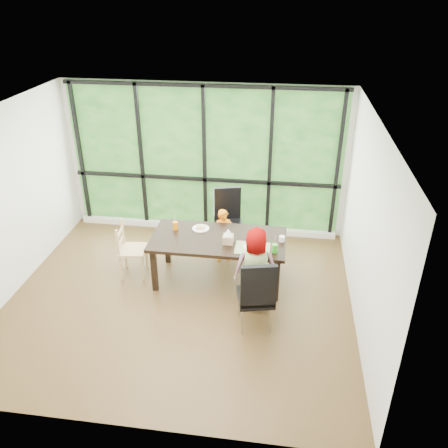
{
  "coord_description": "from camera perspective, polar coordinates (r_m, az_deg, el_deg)",
  "views": [
    {
      "loc": [
        1.41,
        -5.35,
        4.18
      ],
      "look_at": [
        0.59,
        0.45,
        1.05
      ],
      "focal_mm": 36.85,
      "sensor_mm": 36.0,
      "label": 1
    }
  ],
  "objects": [
    {
      "name": "tissue",
      "position": [
        6.67,
        0.53,
        -1.01
      ],
      "size": [
        0.12,
        0.12,
        0.11
      ],
      "primitive_type": "cone",
      "color": "white",
      "rests_on": "tissue_box"
    },
    {
      "name": "crepe_rolls_far",
      "position": [
        7.13,
        -2.91,
        -0.38
      ],
      "size": [
        0.15,
        0.12,
        0.04
      ],
      "primitive_type": null,
      "color": "tan",
      "rests_on": "plate_far"
    },
    {
      "name": "chair_window_leather",
      "position": [
        7.82,
        0.59,
        0.37
      ],
      "size": [
        0.56,
        0.56,
        1.08
      ],
      "primitive_type": "cube",
      "rotation": [
        0.0,
        0.0,
        0.26
      ],
      "color": "black",
      "rests_on": "ground"
    },
    {
      "name": "child_older",
      "position": [
        6.43,
        3.83,
        -5.58
      ],
      "size": [
        0.66,
        0.48,
        1.24
      ],
      "primitive_type": "imported",
      "rotation": [
        0.0,
        0.0,
        3.29
      ],
      "color": "gray",
      "rests_on": "ground"
    },
    {
      "name": "white_mug",
      "position": [
        6.84,
        7.19,
        -1.84
      ],
      "size": [
        0.08,
        0.08,
        0.09
      ],
      "primitive_type": "cylinder",
      "color": "white",
      "rests_on": "dining_table"
    },
    {
      "name": "tissue_box",
      "position": [
        6.73,
        0.53,
        -1.89
      ],
      "size": [
        0.15,
        0.15,
        0.13
      ],
      "primitive_type": "cube",
      "color": "tan",
      "rests_on": "dining_table"
    },
    {
      "name": "ground",
      "position": [
        6.93,
        -5.44,
        -9.13
      ],
      "size": [
        5.0,
        5.0,
        0.0
      ],
      "primitive_type": "plane",
      "color": "black",
      "rests_on": "ground"
    },
    {
      "name": "placemat",
      "position": [
        6.64,
        3.56,
        -3.02
      ],
      "size": [
        0.5,
        0.37,
        0.01
      ],
      "primitive_type": "cube",
      "color": "tan",
      "rests_on": "dining_table"
    },
    {
      "name": "chair_interior_leather",
      "position": [
        6.12,
        3.94,
        -8.47
      ],
      "size": [
        0.55,
        0.55,
        1.08
      ],
      "primitive_type": "cube",
      "rotation": [
        0.0,
        0.0,
        3.36
      ],
      "color": "black",
      "rests_on": "ground"
    },
    {
      "name": "plate_near",
      "position": [
        6.66,
        3.57,
        -2.86
      ],
      "size": [
        0.27,
        0.27,
        0.02
      ],
      "primitive_type": "cylinder",
      "color": "white",
      "rests_on": "dining_table"
    },
    {
      "name": "window_mullions",
      "position": [
        8.17,
        -2.43,
        7.82
      ],
      "size": [
        4.8,
        0.06,
        2.65
      ],
      "primitive_type": null,
      "color": "black",
      "rests_on": "back_wall"
    },
    {
      "name": "plate_far",
      "position": [
        7.14,
        -2.9,
        -0.56
      ],
      "size": [
        0.26,
        0.26,
        0.02
      ],
      "primitive_type": "cylinder",
      "color": "white",
      "rests_on": "dining_table"
    },
    {
      "name": "dining_table",
      "position": [
        7.08,
        -0.69,
        -4.39
      ],
      "size": [
        2.1,
        1.17,
        0.75
      ],
      "primitive_type": "cube",
      "rotation": [
        0.0,
        0.0,
        0.09
      ],
      "color": "black",
      "rests_on": "ground"
    },
    {
      "name": "crepe_rolls_near",
      "position": [
        6.65,
        3.58,
        -2.66
      ],
      "size": [
        0.15,
        0.12,
        0.04
      ],
      "primitive_type": null,
      "color": "tan",
      "rests_on": "plate_near"
    },
    {
      "name": "orange_cup",
      "position": [
        7.13,
        -6.06,
        -0.21
      ],
      "size": [
        0.08,
        0.08,
        0.13
      ],
      "primitive_type": "cylinder",
      "color": "orange",
      "rests_on": "dining_table"
    },
    {
      "name": "child_toddler",
      "position": [
        7.54,
        -0.02,
        -1.43
      ],
      "size": [
        0.4,
        0.33,
        0.92
      ],
      "primitive_type": "imported",
      "rotation": [
        0.0,
        0.0,
        0.4
      ],
      "color": "orange",
      "rests_on": "ground"
    },
    {
      "name": "straw_white",
      "position": [
        7.09,
        -6.1,
        0.53
      ],
      "size": [
        0.01,
        0.04,
        0.2
      ],
      "primitive_type": "cylinder",
      "rotation": [
        0.14,
        0.0,
        0.0
      ],
      "color": "white",
      "rests_on": "orange_cup"
    },
    {
      "name": "back_wall",
      "position": [
        8.23,
        -2.36,
        7.97
      ],
      "size": [
        5.0,
        0.0,
        5.0
      ],
      "primitive_type": "plane",
      "rotation": [
        1.57,
        0.0,
        0.0
      ],
      "color": "silver",
      "rests_on": "ground"
    },
    {
      "name": "foliage_backdrop",
      "position": [
        8.21,
        -2.39,
        7.92
      ],
      "size": [
        4.8,
        0.02,
        2.65
      ],
      "primitive_type": "cube",
      "color": "#1A441A",
      "rests_on": "back_wall"
    },
    {
      "name": "straw_pink",
      "position": [
        6.49,
        6.35,
        -2.23
      ],
      "size": [
        0.01,
        0.04,
        0.2
      ],
      "primitive_type": "cylinder",
      "rotation": [
        0.14,
        0.0,
        0.0
      ],
      "color": "pink",
      "rests_on": "green_cup"
    },
    {
      "name": "window_sill",
      "position": [
        8.68,
        -2.31,
        -0.35
      ],
      "size": [
        4.8,
        0.12,
        0.1
      ],
      "primitive_type": "cube",
      "color": "silver",
      "rests_on": "ground"
    },
    {
      "name": "chair_end_beech",
      "position": [
        7.31,
        -11.27,
        -3.17
      ],
      "size": [
        0.45,
        0.47,
        0.9
      ],
      "primitive_type": "cube",
      "rotation": [
        0.0,
        0.0,
        1.7
      ],
      "color": "tan",
      "rests_on": "ground"
    },
    {
      "name": "green_cup",
      "position": [
        6.55,
        6.3,
        -3.02
      ],
      "size": [
        0.08,
        0.08,
        0.13
      ],
      "primitive_type": "cylinder",
      "color": "green",
      "rests_on": "dining_table"
    }
  ]
}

